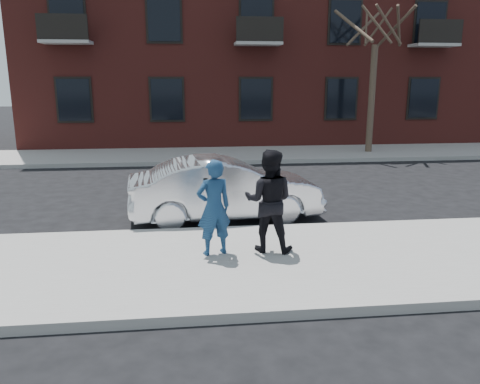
{
  "coord_description": "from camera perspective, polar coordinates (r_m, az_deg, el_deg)",
  "views": [
    {
      "loc": [
        -2.89,
        -7.36,
        3.03
      ],
      "look_at": [
        -2.01,
        0.4,
        1.15
      ],
      "focal_mm": 35.0,
      "sensor_mm": 36.0,
      "label": 1
    }
  ],
  "objects": [
    {
      "name": "man_hoodie",
      "position": [
        7.77,
        -3.22,
        -1.91
      ],
      "size": [
        0.68,
        0.54,
        1.62
      ],
      "rotation": [
        0.0,
        0.0,
        3.43
      ],
      "color": "navy",
      "rests_on": "near_sidewalk"
    },
    {
      "name": "apartment_building",
      "position": [
        26.01,
        4.72,
        20.43
      ],
      "size": [
        24.3,
        10.3,
        12.3
      ],
      "color": "maroon",
      "rests_on": "ground"
    },
    {
      "name": "far_sidewalk",
      "position": [
        19.06,
        2.34,
        4.64
      ],
      "size": [
        50.0,
        3.5,
        0.15
      ],
      "primitive_type": "cube",
      "color": "gray",
      "rests_on": "ground"
    },
    {
      "name": "near_sidewalk",
      "position": [
        8.22,
        14.73,
        -7.97
      ],
      "size": [
        50.0,
        3.5,
        0.15
      ],
      "primitive_type": "cube",
      "color": "gray",
      "rests_on": "ground"
    },
    {
      "name": "far_curb",
      "position": [
        17.31,
        3.25,
        3.72
      ],
      "size": [
        50.0,
        0.1,
        0.15
      ],
      "primitive_type": "cube",
      "color": "#999691",
      "rests_on": "ground"
    },
    {
      "name": "near_curb",
      "position": [
        9.82,
        10.99,
        -4.21
      ],
      "size": [
        50.0,
        0.1,
        0.15
      ],
      "primitive_type": "cube",
      "color": "#999691",
      "rests_on": "ground"
    },
    {
      "name": "street_tree",
      "position": [
        19.94,
        16.38,
        20.24
      ],
      "size": [
        3.6,
        3.6,
        6.8
      ],
      "color": "#3A2A22",
      "rests_on": "far_sidewalk"
    },
    {
      "name": "silver_sedan",
      "position": [
        10.26,
        -1.81,
        0.37
      ],
      "size": [
        4.31,
        1.89,
        1.38
      ],
      "primitive_type": "imported",
      "rotation": [
        0.0,
        0.0,
        1.68
      ],
      "color": "silver",
      "rests_on": "ground"
    },
    {
      "name": "man_peacoat",
      "position": [
        7.93,
        3.54,
        -1.09
      ],
      "size": [
        1.01,
        0.88,
        1.75
      ],
      "rotation": [
        0.0,
        0.0,
        2.84
      ],
      "color": "black",
      "rests_on": "near_sidewalk"
    },
    {
      "name": "ground",
      "position": [
        8.46,
        14.09,
        -7.84
      ],
      "size": [
        100.0,
        100.0,
        0.0
      ],
      "primitive_type": "plane",
      "color": "black",
      "rests_on": "ground"
    }
  ]
}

